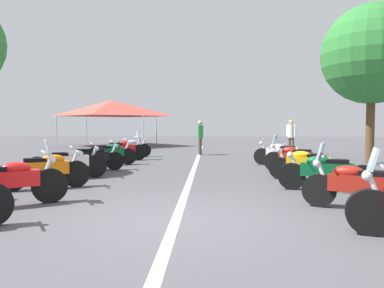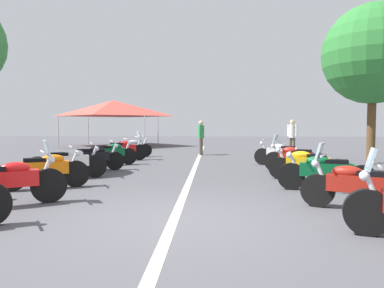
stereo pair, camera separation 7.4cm
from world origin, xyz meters
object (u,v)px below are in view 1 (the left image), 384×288
at_px(motorcycle_right_row_5, 281,153).
at_px(motorcycle_left_row_5, 110,153).
at_px(bystander_1, 200,135).
at_px(motorcycle_right_row_4, 295,158).
at_px(roadside_tree_1, 372,55).
at_px(motorcycle_left_row_3, 68,163).
at_px(motorcycle_left_row_6, 122,149).
at_px(bystander_0, 291,134).
at_px(motorcycle_left_row_4, 92,157).
at_px(motorcycle_left_row_1, 8,181).
at_px(event_tent, 111,108).
at_px(motorcycle_right_row_2, 326,171).
at_px(motorcycle_left_row_2, 46,170).
at_px(motorcycle_left_row_7, 129,148).
at_px(motorcycle_right_row_1, 357,185).
at_px(motorcycle_right_row_3, 307,164).

bearing_deg(motorcycle_right_row_5, motorcycle_left_row_5, 27.20).
distance_m(motorcycle_left_row_5, bystander_1, 5.74).
height_order(motorcycle_right_row_4, roadside_tree_1, roadside_tree_1).
distance_m(motorcycle_left_row_3, motorcycle_left_row_5, 3.39).
height_order(motorcycle_left_row_6, bystander_0, bystander_0).
bearing_deg(bystander_0, motorcycle_left_row_6, 153.43).
height_order(motorcycle_left_row_4, bystander_1, bystander_1).
xyz_separation_m(motorcycle_left_row_1, event_tent, (18.40, 3.12, 2.17)).
distance_m(motorcycle_right_row_2, motorcycle_right_row_4, 3.18).
bearing_deg(motorcycle_left_row_2, motorcycle_left_row_4, 62.00).
xyz_separation_m(motorcycle_left_row_3, roadside_tree_1, (4.65, -10.23, 3.76)).
distance_m(motorcycle_left_row_1, motorcycle_left_row_7, 10.08).
height_order(motorcycle_left_row_2, motorcycle_left_row_3, motorcycle_left_row_3).
relative_size(motorcycle_left_row_2, motorcycle_right_row_2, 0.88).
bearing_deg(motorcycle_right_row_5, motorcycle_left_row_4, 41.37).
xyz_separation_m(motorcycle_left_row_4, motorcycle_right_row_2, (-3.21, -6.49, 0.00)).
xyz_separation_m(motorcycle_right_row_1, motorcycle_right_row_2, (1.86, -0.04, -0.00)).
distance_m(motorcycle_left_row_6, motorcycle_right_row_3, 8.08).
height_order(motorcycle_right_row_4, motorcycle_right_row_5, motorcycle_right_row_4).
xyz_separation_m(motorcycle_right_row_2, bystander_0, (9.72, -1.38, 0.58)).
relative_size(motorcycle_right_row_3, event_tent, 0.34).
distance_m(motorcycle_left_row_6, motorcycle_left_row_7, 1.61).
distance_m(motorcycle_right_row_3, motorcycle_right_row_5, 3.45).
bearing_deg(bystander_1, motorcycle_left_row_7, 35.61).
bearing_deg(motorcycle_right_row_1, motorcycle_left_row_5, -20.37).
bearing_deg(motorcycle_right_row_1, event_tent, -36.39).
bearing_deg(bystander_0, motorcycle_left_row_4, 170.96).
distance_m(motorcycle_left_row_1, motorcycle_right_row_1, 6.34).
relative_size(motorcycle_right_row_1, event_tent, 0.30).
bearing_deg(event_tent, motorcycle_left_row_1, -170.37).
distance_m(motorcycle_right_row_5, event_tent, 15.04).
xyz_separation_m(motorcycle_right_row_4, roadside_tree_1, (2.95, -3.60, 3.76)).
xyz_separation_m(motorcycle_left_row_7, bystander_1, (1.38, -3.26, 0.56)).
bearing_deg(motorcycle_left_row_5, motorcycle_right_row_5, -25.88).
distance_m(roadside_tree_1, event_tent, 16.82).
height_order(motorcycle_left_row_2, motorcycle_right_row_3, motorcycle_left_row_2).
distance_m(motorcycle_left_row_2, motorcycle_left_row_6, 6.63).
bearing_deg(motorcycle_right_row_3, motorcycle_right_row_2, 108.08).
bearing_deg(motorcycle_right_row_4, motorcycle_left_row_2, 51.14).
bearing_deg(motorcycle_right_row_1, motorcycle_left_row_4, -11.76).
bearing_deg(motorcycle_right_row_2, event_tent, -46.22).
relative_size(motorcycle_left_row_1, motorcycle_left_row_4, 0.98).
bearing_deg(motorcycle_right_row_2, motorcycle_right_row_4, -76.83).
xyz_separation_m(motorcycle_right_row_1, roadside_tree_1, (7.99, -3.67, 3.77)).
bearing_deg(motorcycle_right_row_4, bystander_1, -38.76).
relative_size(motorcycle_left_row_6, roadside_tree_1, 0.33).
bearing_deg(motorcycle_right_row_3, motorcycle_left_row_1, 47.11).
height_order(motorcycle_left_row_4, bystander_0, bystander_0).
height_order(motorcycle_left_row_6, motorcycle_right_row_2, motorcycle_left_row_6).
relative_size(motorcycle_left_row_3, motorcycle_left_row_5, 1.07).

